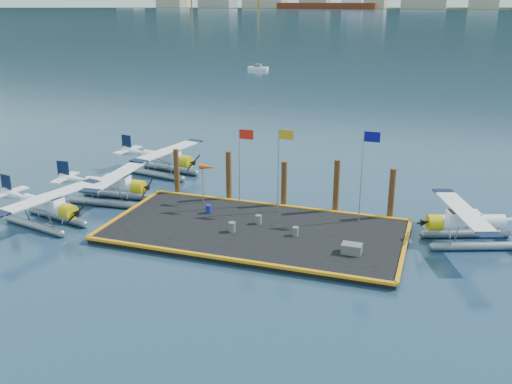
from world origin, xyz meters
TOP-DOWN VIEW (x-y plane):
  - ground at (0.00, 0.00)m, footprint 4000.00×4000.00m
  - dock at (0.00, 0.00)m, footprint 20.00×10.00m
  - dock_bumpers at (0.00, 0.00)m, footprint 20.25×10.25m
  - seaplane_a at (-14.44, -3.17)m, footprint 8.04×8.72m
  - seaplane_b at (-12.67, 2.56)m, footprint 7.89×8.70m
  - seaplane_c at (-12.22, 10.60)m, footprint 8.34×9.11m
  - seaplane_d at (13.71, 3.01)m, footprint 8.23×8.74m
  - drum_0 at (-4.22, 1.82)m, footprint 0.44×0.44m
  - drum_1 at (2.93, -0.19)m, footprint 0.43×0.43m
  - drum_3 at (-1.31, -0.93)m, footprint 0.48×0.48m
  - drum_5 at (-0.07, 1.02)m, footprint 0.45×0.45m
  - crate at (6.94, -1.76)m, footprint 1.24×0.82m
  - flagpole_red at (-2.29, 3.80)m, footprint 1.14×0.08m
  - flagpole_yellow at (0.70, 3.80)m, footprint 1.14×0.08m
  - flagpole_blue at (6.70, 3.80)m, footprint 1.14×0.08m
  - windsock at (-5.03, 3.80)m, footprint 1.40×0.44m
  - piling_0 at (-8.50, 5.40)m, footprint 0.44×0.44m
  - piling_1 at (-4.00, 5.40)m, footprint 0.44×0.44m
  - piling_2 at (0.50, 5.40)m, footprint 0.44×0.44m
  - piling_3 at (4.50, 5.40)m, footprint 0.44×0.44m
  - piling_4 at (8.50, 5.40)m, footprint 0.44×0.44m

SIDE VIEW (x-z plane):
  - ground at x=0.00m, z-range 0.00..0.00m
  - dock at x=0.00m, z-range 0.00..0.40m
  - dock_bumpers at x=0.00m, z-range 0.40..0.58m
  - drum_1 at x=2.93m, z-range 0.40..1.01m
  - drum_0 at x=-4.22m, z-range 0.40..1.02m
  - crate at x=6.94m, z-range 0.40..1.02m
  - drum_5 at x=-0.07m, z-range 0.40..1.03m
  - drum_3 at x=-1.31m, z-range 0.40..1.08m
  - seaplane_a at x=-14.44m, z-range -0.20..2.89m
  - seaplane_b at x=-12.67m, z-range -0.20..2.89m
  - seaplane_d at x=13.71m, z-range -0.20..2.95m
  - seaplane_c at x=-12.22m, z-range -0.21..3.02m
  - piling_2 at x=0.50m, z-range 0.00..3.80m
  - piling_0 at x=-8.50m, z-range 0.00..4.00m
  - piling_4 at x=8.50m, z-range 0.00..4.00m
  - piling_1 at x=-4.00m, z-range 0.00..4.20m
  - piling_3 at x=4.50m, z-range 0.00..4.30m
  - windsock at x=-5.03m, z-range 1.67..4.79m
  - flagpole_red at x=-2.29m, z-range 1.40..7.40m
  - flagpole_yellow at x=0.70m, z-range 1.41..7.61m
  - flagpole_blue at x=6.70m, z-range 1.44..7.94m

